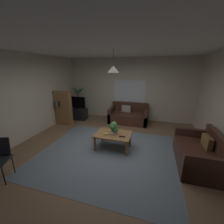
% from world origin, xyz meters
% --- Properties ---
extents(floor, '(5.56, 5.71, 0.02)m').
position_xyz_m(floor, '(0.00, 0.00, -0.01)').
color(floor, brown).
rests_on(floor, ground).
extents(rug, '(3.62, 3.14, 0.01)m').
position_xyz_m(rug, '(0.00, -0.20, 0.00)').
color(rug, slate).
rests_on(rug, ground).
extents(wall_back, '(5.68, 0.06, 2.73)m').
position_xyz_m(wall_back, '(0.00, 2.89, 1.36)').
color(wall_back, beige).
rests_on(wall_back, ground).
extents(wall_left, '(0.06, 5.71, 2.73)m').
position_xyz_m(wall_left, '(-2.81, 0.00, 1.36)').
color(wall_left, beige).
rests_on(wall_left, ground).
extents(ceiling, '(5.56, 5.71, 0.02)m').
position_xyz_m(ceiling, '(0.00, 0.00, 2.74)').
color(ceiling, white).
extents(window_pane, '(1.40, 0.01, 1.02)m').
position_xyz_m(window_pane, '(0.05, 2.85, 1.27)').
color(window_pane, white).
extents(couch_under_window, '(1.61, 0.89, 0.82)m').
position_xyz_m(couch_under_window, '(0.13, 2.35, 0.27)').
color(couch_under_window, '#47281E').
rests_on(couch_under_window, ground).
extents(couch_right_side, '(0.89, 1.51, 0.82)m').
position_xyz_m(couch_right_side, '(2.27, -0.02, 0.27)').
color(couch_right_side, '#47281E').
rests_on(couch_right_side, ground).
extents(coffee_table, '(1.02, 0.70, 0.46)m').
position_xyz_m(coffee_table, '(0.09, 0.12, 0.39)').
color(coffee_table, olive).
rests_on(coffee_table, ground).
extents(book_on_table_0, '(0.13, 0.09, 0.03)m').
position_xyz_m(book_on_table_0, '(-0.08, 0.03, 0.47)').
color(book_on_table_0, gold).
rests_on(book_on_table_0, coffee_table).
extents(remote_on_table_0, '(0.16, 0.06, 0.02)m').
position_xyz_m(remote_on_table_0, '(0.38, 0.00, 0.47)').
color(remote_on_table_0, black).
rests_on(remote_on_table_0, coffee_table).
extents(potted_plant_on_table, '(0.25, 0.22, 0.37)m').
position_xyz_m(potted_plant_on_table, '(0.11, 0.12, 0.66)').
color(potted_plant_on_table, beige).
rests_on(potted_plant_on_table, coffee_table).
extents(tv_stand, '(0.90, 0.44, 0.50)m').
position_xyz_m(tv_stand, '(-2.23, 2.11, 0.25)').
color(tv_stand, black).
rests_on(tv_stand, ground).
extents(tv, '(0.90, 0.16, 0.56)m').
position_xyz_m(tv, '(-2.23, 2.08, 0.79)').
color(tv, black).
rests_on(tv, tv_stand).
extents(potted_palm_corner, '(0.71, 0.91, 1.51)m').
position_xyz_m(potted_palm_corner, '(-2.38, 2.58, 0.71)').
color(potted_palm_corner, beige).
rests_on(potted_palm_corner, ground).
extents(bookshelf_corner, '(0.70, 0.31, 1.40)m').
position_xyz_m(bookshelf_corner, '(-2.42, 1.37, 0.71)').
color(bookshelf_corner, olive).
rests_on(bookshelf_corner, ground).
extents(pendant_lamp, '(0.30, 0.30, 0.58)m').
position_xyz_m(pendant_lamp, '(0.09, 0.12, 2.23)').
color(pendant_lamp, black).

